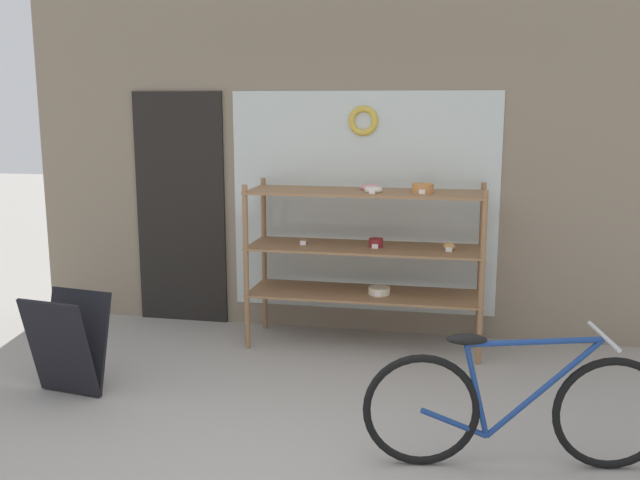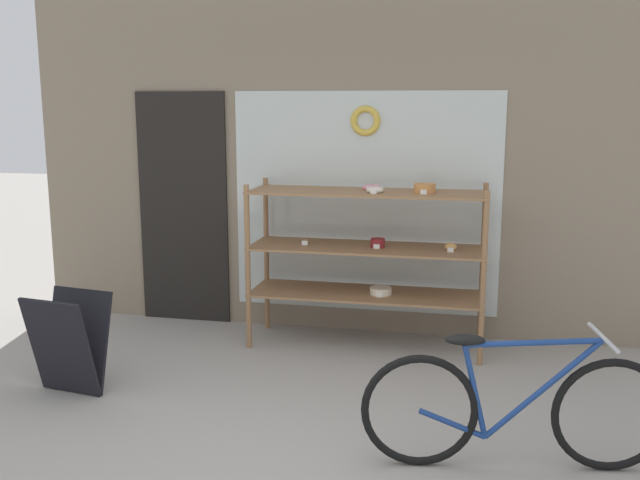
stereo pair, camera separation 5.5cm
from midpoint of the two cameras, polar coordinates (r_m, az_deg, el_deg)
The scene contains 4 objects.
storefront_facade at distance 6.21m, azimuth 1.77°, elevation 7.46°, with size 5.69×0.13×3.33m.
display_case at distance 5.83m, azimuth 4.23°, elevation -0.50°, with size 1.91×0.58×1.37m.
bicycle at distance 4.16m, azimuth 15.60°, elevation -12.85°, with size 1.68×0.46×0.78m.
sandwich_board at distance 5.27m, azimuth -19.13°, elevation -7.82°, with size 0.54×0.45×0.70m.
Camera 2 is at (1.10, -3.29, 2.00)m, focal length 40.00 mm.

